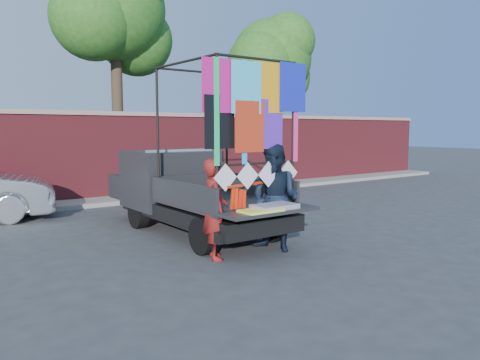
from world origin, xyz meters
TOP-DOWN VIEW (x-y plane):
  - ground at (0.00, 0.00)m, footprint 90.00×90.00m
  - brick_wall at (0.00, 7.00)m, footprint 30.00×0.45m
  - curb at (0.00, 6.30)m, footprint 30.00×1.20m
  - tree_mid at (1.02, 8.12)m, footprint 4.20×3.30m
  - tree_right at (7.52, 8.12)m, footprint 4.20×3.30m
  - pickup_truck at (-0.06, 2.06)m, footprint 2.05×5.16m
  - woman at (-0.80, -0.30)m, footprint 0.58×0.70m
  - man at (0.32, -0.49)m, footprint 0.93×1.06m
  - streamer_bundle at (-0.34, -0.41)m, footprint 0.94×0.26m

SIDE VIEW (x-z plane):
  - ground at x=0.00m, z-range 0.00..0.00m
  - curb at x=0.00m, z-range 0.00..0.12m
  - woman at x=-0.80m, z-range 0.00..1.63m
  - pickup_truck at x=-0.06m, z-range -0.81..2.44m
  - man at x=0.32m, z-range 0.00..1.84m
  - streamer_bundle at x=-0.34m, z-range 0.66..1.32m
  - brick_wall at x=0.00m, z-range 0.02..2.63m
  - tree_right at x=7.52m, z-range 1.44..8.06m
  - tree_mid at x=1.02m, z-range 1.83..9.56m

